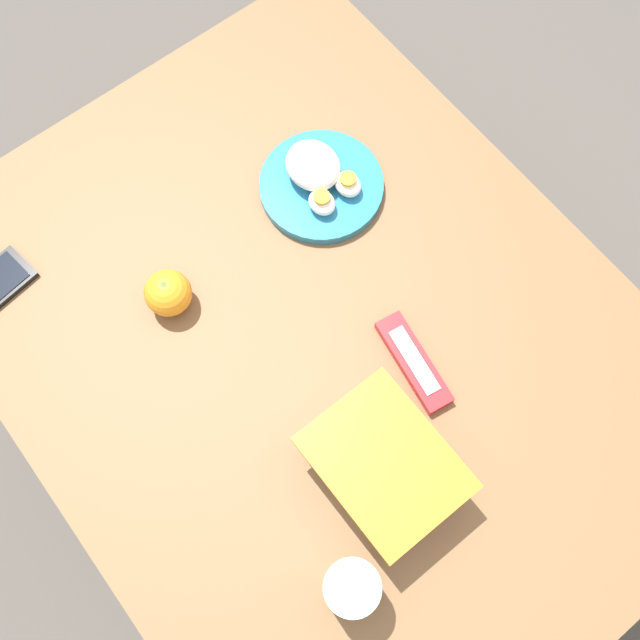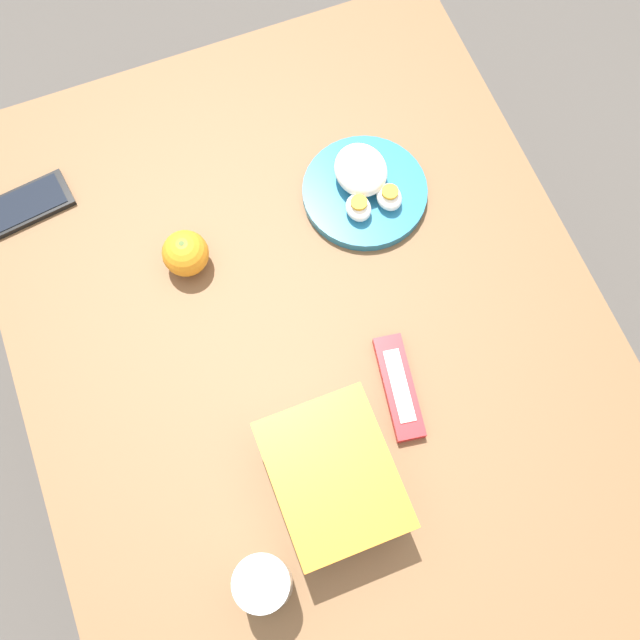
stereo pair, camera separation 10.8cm
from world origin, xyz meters
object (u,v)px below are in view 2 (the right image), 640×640
orange_fruit (186,253)px  candy_bar (399,387)px  drinking_glass (264,584)px  cell_phone (28,204)px  food_container (333,480)px  rice_plate (364,186)px

orange_fruit → candy_bar: bearing=-143.5°
drinking_glass → candy_bar: bearing=-55.8°
cell_phone → drinking_glass: drinking_glass is taller
food_container → drinking_glass: 0.16m
orange_fruit → drinking_glass: bearing=174.5°
food_container → cell_phone: 0.64m
orange_fruit → drinking_glass: (-0.48, 0.05, 0.02)m
orange_fruit → drinking_glass: 0.48m
cell_phone → rice_plate: bearing=-108.7°
cell_phone → drinking_glass: 0.68m
orange_fruit → rice_plate: 0.30m
food_container → candy_bar: (0.09, -0.14, -0.03)m
orange_fruit → food_container: bearing=-168.0°
food_container → drinking_glass: bearing=125.0°
drinking_glass → rice_plate: bearing=-34.6°
food_container → rice_plate: size_ratio=1.01×
orange_fruit → rice_plate: (0.02, -0.29, -0.01)m
rice_plate → candy_bar: bearing=166.7°
orange_fruit → rice_plate: orange_fruit is taller
food_container → cell_phone: size_ratio=1.41×
orange_fruit → cell_phone: orange_fruit is taller
candy_bar → drinking_glass: drinking_glass is taller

